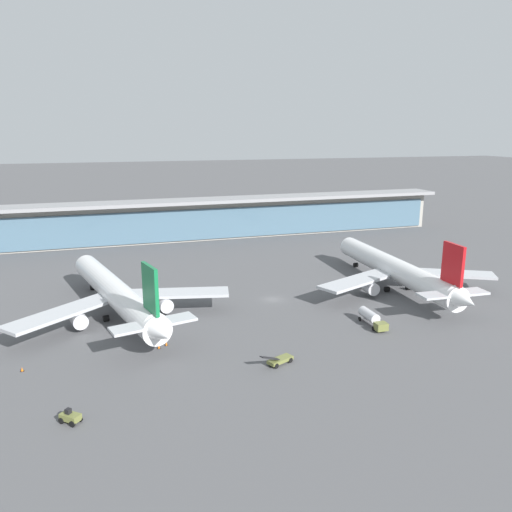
% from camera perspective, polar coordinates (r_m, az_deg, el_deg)
% --- Properties ---
extents(ground_plane, '(1200.00, 1200.00, 0.00)m').
position_cam_1_polar(ground_plane, '(121.01, 1.93, -4.94)').
color(ground_plane, '#515154').
extents(airliner_left_stand, '(46.59, 61.58, 16.57)m').
position_cam_1_polar(airliner_left_stand, '(112.53, -15.54, -4.13)').
color(airliner_left_stand, white).
rests_on(airliner_left_stand, ground).
extents(airliner_centre_stand, '(47.83, 62.24, 16.57)m').
position_cam_1_polar(airliner_centre_stand, '(132.08, 15.58, -1.47)').
color(airliner_centre_stand, white).
rests_on(airliner_centre_stand, ground).
extents(service_truck_near_nose_grey, '(5.69, 5.84, 2.70)m').
position_cam_1_polar(service_truck_near_nose_grey, '(139.90, 19.64, -2.80)').
color(service_truck_near_nose_grey, gray).
rests_on(service_truck_near_nose_grey, ground).
extents(service_truck_under_wing_olive, '(2.58, 8.63, 2.95)m').
position_cam_1_polar(service_truck_under_wing_olive, '(107.38, 13.00, -6.83)').
color(service_truck_under_wing_olive, olive).
rests_on(service_truck_under_wing_olive, ground).
extents(service_truck_mid_apron_olive, '(6.79, 3.92, 2.70)m').
position_cam_1_polar(service_truck_mid_apron_olive, '(88.57, 2.66, -11.70)').
color(service_truck_mid_apron_olive, olive).
rests_on(service_truck_mid_apron_olive, ground).
extents(service_truck_by_tail_white, '(3.32, 3.03, 2.05)m').
position_cam_1_polar(service_truck_by_tail_white, '(153.68, 21.45, -1.47)').
color(service_truck_by_tail_white, silver).
rests_on(service_truck_by_tail_white, ground).
extents(service_truck_on_taxiway_olive, '(3.27, 3.18, 2.05)m').
position_cam_1_polar(service_truck_on_taxiway_olive, '(77.03, -20.34, -16.77)').
color(service_truck_on_taxiway_olive, olive).
rests_on(service_truck_on_taxiway_olive, ground).
extents(terminal_building, '(189.07, 12.80, 15.20)m').
position_cam_1_polar(terminal_building, '(188.55, -5.72, 4.31)').
color(terminal_building, '#9E998E').
rests_on(terminal_building, ground).
extents(safety_cone_alpha, '(0.62, 0.62, 0.70)m').
position_cam_1_polar(safety_cone_alpha, '(96.31, -10.97, -10.09)').
color(safety_cone_alpha, orange).
rests_on(safety_cone_alpha, ground).
extents(safety_cone_bravo, '(0.62, 0.62, 0.70)m').
position_cam_1_polar(safety_cone_bravo, '(97.32, -10.15, -9.79)').
color(safety_cone_bravo, orange).
rests_on(safety_cone_bravo, ground).
extents(safety_cone_charlie, '(0.62, 0.62, 0.70)m').
position_cam_1_polar(safety_cone_charlie, '(94.88, -25.03, -11.59)').
color(safety_cone_charlie, orange).
rests_on(safety_cone_charlie, ground).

